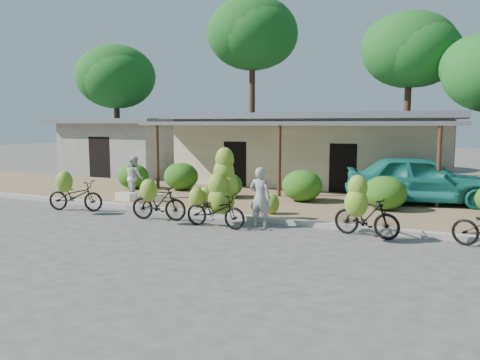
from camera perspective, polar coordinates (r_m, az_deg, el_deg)
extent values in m
plane|color=#454340|center=(12.62, -5.04, -6.39)|extent=(100.00, 100.00, 0.00)
cube|color=olive|center=(17.03, 3.47, -2.69)|extent=(60.00, 6.00, 0.12)
cube|color=#A8A399|center=(14.33, -1.00, -4.45)|extent=(60.00, 0.25, 0.15)
cube|color=beige|center=(22.52, 9.19, 3.40)|extent=(12.00, 6.00, 3.10)
cube|color=slate|center=(22.48, 9.27, 7.66)|extent=(13.00, 7.00, 0.25)
cube|color=black|center=(19.74, 6.78, 1.64)|extent=(1.40, 0.12, 2.20)
cube|color=slate|center=(18.66, 5.83, 6.89)|extent=(13.00, 2.00, 0.15)
cylinder|color=#503020|center=(20.51, -10.03, 2.69)|extent=(0.14, 0.14, 2.85)
cylinder|color=#503020|center=(17.88, 4.81, 2.17)|extent=(0.14, 0.14, 2.85)
cylinder|color=#503020|center=(16.78, 23.04, 1.32)|extent=(0.14, 0.14, 2.85)
cube|color=#A09F9B|center=(27.66, -13.33, 3.73)|extent=(6.00, 5.00, 2.90)
cube|color=slate|center=(27.62, -13.42, 6.99)|extent=(7.00, 6.00, 0.25)
cube|color=black|center=(25.81, -16.69, 2.63)|extent=(1.40, 0.12, 2.20)
cylinder|color=#503020|center=(30.75, -14.75, 7.01)|extent=(0.36, 0.36, 6.14)
ellipsoid|color=#134D1A|center=(30.89, -14.91, 12.08)|extent=(4.95, 4.95, 3.96)
ellipsoid|color=#134D1A|center=(31.46, -15.28, 12.51)|extent=(4.20, 4.20, 3.36)
cylinder|color=#503020|center=(29.10, 1.49, 9.85)|extent=(0.36, 0.36, 8.78)
ellipsoid|color=#134D1A|center=(29.56, 1.51, 17.43)|extent=(5.48, 5.48, 4.38)
ellipsoid|color=#134D1A|center=(30.09, 0.84, 17.83)|extent=(4.66, 4.66, 3.73)
cylinder|color=#503020|center=(27.24, 19.71, 8.00)|extent=(0.36, 0.36, 7.21)
ellipsoid|color=#134D1A|center=(27.51, 19.99, 14.68)|extent=(5.03, 5.03, 4.02)
ellipsoid|color=#134D1A|center=(27.91, 19.02, 15.23)|extent=(4.27, 4.27, 3.42)
ellipsoid|color=#206216|center=(20.54, -12.89, 0.46)|extent=(1.37, 1.23, 1.06)
ellipsoid|color=#206216|center=(19.72, -7.20, 0.45)|extent=(1.47, 1.33, 1.15)
ellipsoid|color=#206216|center=(17.60, -1.62, -0.61)|extent=(1.21, 1.09, 0.94)
ellipsoid|color=#206216|center=(16.86, 7.58, -0.69)|extent=(1.45, 1.30, 1.13)
ellipsoid|color=#206216|center=(15.79, 17.20, -1.52)|extent=(1.41, 1.27, 1.10)
imported|color=black|center=(16.50, -19.41, -1.83)|extent=(2.02, 1.14, 1.01)
ellipsoid|color=#73A429|center=(15.87, -20.65, -0.18)|extent=(0.57, 0.48, 0.71)
imported|color=black|center=(14.27, -9.89, -2.76)|extent=(1.81, 0.79, 1.05)
ellipsoid|color=#73A429|center=(13.62, -11.08, -1.23)|extent=(0.53, 0.45, 0.66)
imported|color=black|center=(13.10, -3.01, -3.72)|extent=(1.86, 0.69, 0.97)
ellipsoid|color=#73A429|center=(13.56, -2.05, -2.43)|extent=(0.68, 0.58, 0.85)
ellipsoid|color=#73A429|center=(13.45, -1.68, -0.79)|extent=(0.72, 0.61, 0.90)
ellipsoid|color=#73A429|center=(13.44, -1.99, 0.96)|extent=(0.63, 0.54, 0.79)
ellipsoid|color=#73A429|center=(13.39, -1.88, 2.55)|extent=(0.56, 0.47, 0.69)
ellipsoid|color=#73A429|center=(13.22, -2.59, -2.43)|extent=(0.64, 0.55, 0.80)
ellipsoid|color=#73A429|center=(13.18, -2.75, -0.67)|extent=(0.57, 0.49, 0.72)
imported|color=black|center=(12.41, 15.14, -4.33)|extent=(1.83, 0.86, 1.06)
ellipsoid|color=#73A429|center=(11.75, 13.99, -2.73)|extent=(0.57, 0.49, 0.72)
ellipsoid|color=#73A429|center=(11.73, 14.14, -0.86)|extent=(0.48, 0.41, 0.60)
ellipsoid|color=#73A429|center=(15.69, -5.30, -2.08)|extent=(0.53, 0.45, 0.67)
ellipsoid|color=#73A429|center=(15.87, -4.20, -1.95)|extent=(0.54, 0.46, 0.67)
ellipsoid|color=#73A429|center=(14.45, 3.80, -2.86)|extent=(0.53, 0.45, 0.66)
cube|color=silver|center=(17.00, -10.71, -2.10)|extent=(0.93, 0.78, 0.30)
cube|color=silver|center=(17.47, -13.73, -1.97)|extent=(0.79, 0.47, 0.28)
imported|color=#999999|center=(13.05, 2.47, -2.13)|extent=(0.63, 0.42, 1.70)
imported|color=silver|center=(17.89, -12.75, 0.36)|extent=(0.97, 0.92, 1.58)
imported|color=#1B796E|center=(17.38, 20.99, 0.08)|extent=(5.33, 3.22, 1.70)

